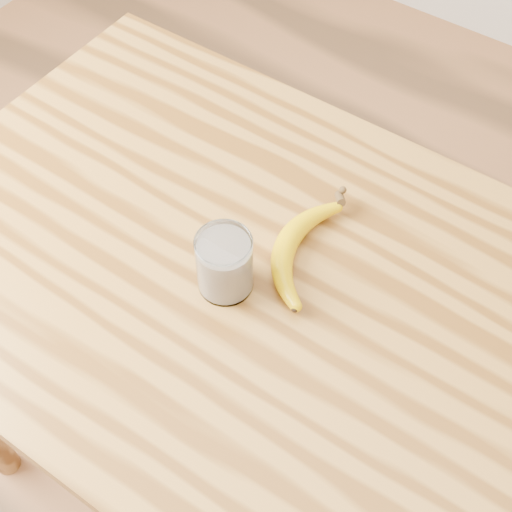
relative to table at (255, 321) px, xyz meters
The scene contains 4 objects.
room 0.58m from the table, ahead, with size 4.04×4.04×2.70m.
table is the anchor object (origin of this frame).
smoothie_glass 0.19m from the table, 132.31° to the right, with size 0.08×0.08×0.11m.
banana 0.16m from the table, 81.14° to the left, with size 0.11×0.30×0.04m, color #D7AA00, non-canonical shape.
Camera 1 is at (0.35, -0.50, 1.81)m, focal length 50.00 mm.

